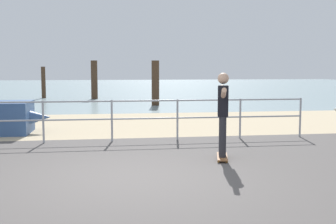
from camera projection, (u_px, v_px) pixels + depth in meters
ground_plane at (130, 199)px, 5.86m from camera, size 24.00×10.00×0.04m
beach_strip at (117, 124)px, 13.73m from camera, size 24.00×6.00×0.04m
sea_surface at (110, 87)px, 41.29m from camera, size 72.00×50.00×0.04m
railing_fence at (43, 115)px, 10.05m from camera, size 13.16×0.05×1.05m
skateboard at (222, 157)px, 8.33m from camera, size 0.39×0.82×0.08m
skateboarder at (223, 109)px, 8.23m from camera, size 0.44×1.42×1.65m
groyne_post_1 at (43, 83)px, 25.48m from camera, size 0.25×0.25×1.93m
groyne_post_2 at (94, 80)px, 24.76m from camera, size 0.38×0.38×2.28m
groyne_post_3 at (155, 83)px, 20.46m from camera, size 0.37×0.37×2.20m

